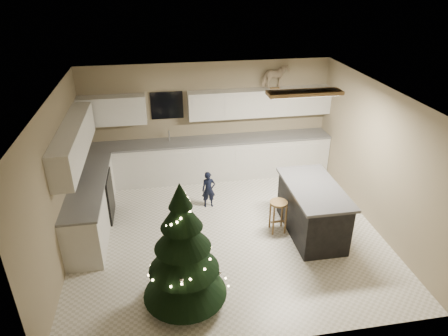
{
  "coord_description": "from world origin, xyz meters",
  "views": [
    {
      "loc": [
        -1.08,
        -5.98,
        4.4
      ],
      "look_at": [
        0.0,
        0.35,
        1.15
      ],
      "focal_mm": 32.0,
      "sensor_mm": 36.0,
      "label": 1
    }
  ],
  "objects": [
    {
      "name": "island",
      "position": [
        1.51,
        -0.25,
        0.48
      ],
      "size": [
        0.9,
        1.7,
        0.95
      ],
      "color": "black",
      "rests_on": "ground_plane"
    },
    {
      "name": "room_shell",
      "position": [
        0.02,
        0.0,
        1.75
      ],
      "size": [
        5.52,
        5.02,
        2.61
      ],
      "color": "gray",
      "rests_on": "ground_plane"
    },
    {
      "name": "rocking_horse",
      "position": [
        1.47,
        2.33,
        2.27
      ],
      "size": [
        0.64,
        0.43,
        0.51
      ],
      "rotation": [
        0.0,
        0.0,
        1.89
      ],
      "color": "olive",
      "rests_on": "cabinetry"
    },
    {
      "name": "ground_plane",
      "position": [
        0.0,
        0.0,
        0.0
      ],
      "size": [
        5.5,
        5.5,
        0.0
      ],
      "primitive_type": "plane",
      "color": "silver"
    },
    {
      "name": "bar_stool",
      "position": [
        0.92,
        -0.11,
        0.46
      ],
      "size": [
        0.32,
        0.32,
        0.62
      ],
      "rotation": [
        0.0,
        0.0,
        -0.27
      ],
      "color": "olive",
      "rests_on": "ground_plane"
    },
    {
      "name": "cabinetry",
      "position": [
        -0.91,
        1.65,
        0.76
      ],
      "size": [
        5.5,
        3.2,
        2.0
      ],
      "color": "silver",
      "rests_on": "ground_plane"
    },
    {
      "name": "christmas_tree",
      "position": [
        -0.9,
        -1.6,
        0.82
      ],
      "size": [
        1.25,
        1.2,
        1.99
      ],
      "rotation": [
        0.0,
        0.0,
        0.25
      ],
      "color": "#3F2816",
      "rests_on": "ground_plane"
    },
    {
      "name": "toddler",
      "position": [
        -0.21,
        0.94,
        0.38
      ],
      "size": [
        0.28,
        0.19,
        0.76
      ],
      "primitive_type": "imported",
      "rotation": [
        0.0,
        0.0,
        0.02
      ],
      "color": "black",
      "rests_on": "ground_plane"
    }
  ]
}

